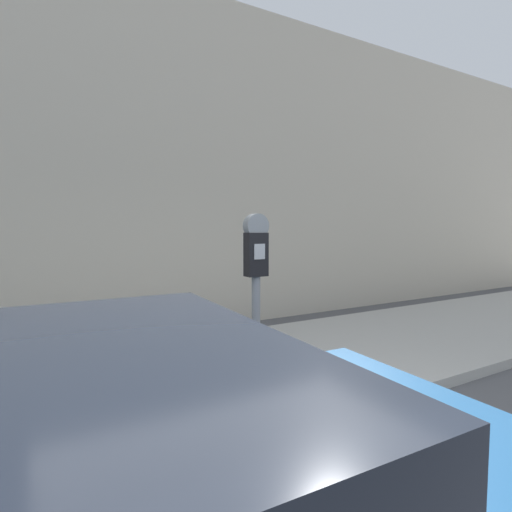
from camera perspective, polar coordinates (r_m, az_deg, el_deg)
sidewalk at (r=4.40m, az=-12.34°, el=-17.60°), size 24.00×2.80×0.12m
building_facade at (r=6.48m, az=-19.24°, el=13.05°), size 24.00×0.30×5.43m
parking_meter at (r=3.42m, az=0.00°, el=-3.41°), size 0.21×0.12×1.68m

